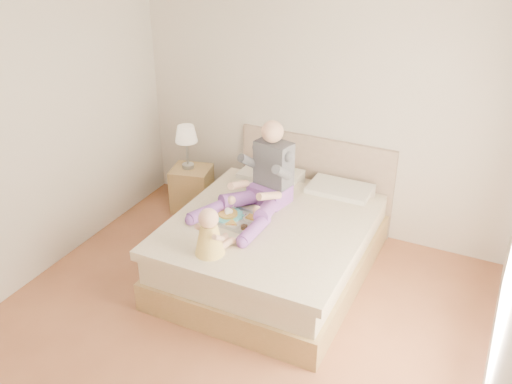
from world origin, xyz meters
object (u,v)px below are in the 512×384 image
at_px(adult, 262,183).
at_px(baby, 210,235).
at_px(nightstand, 192,189).
at_px(tray, 237,217).
at_px(bed, 277,240).

height_order(adult, baby, adult).
relative_size(nightstand, adult, 0.48).
relative_size(adult, tray, 2.20).
bearing_deg(adult, bed, -4.96).
bearing_deg(baby, adult, 106.63).
distance_m(bed, nightstand, 1.48).
distance_m(nightstand, tray, 1.44).
bearing_deg(nightstand, tray, -53.60).
bearing_deg(tray, baby, -79.48).
bearing_deg(tray, nightstand, 144.48).
xyz_separation_m(nightstand, adult, (1.15, -0.57, 0.60)).
distance_m(nightstand, baby, 1.91).
relative_size(bed, nightstand, 4.22).
bearing_deg(nightstand, bed, -38.18).
relative_size(bed, baby, 5.24).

